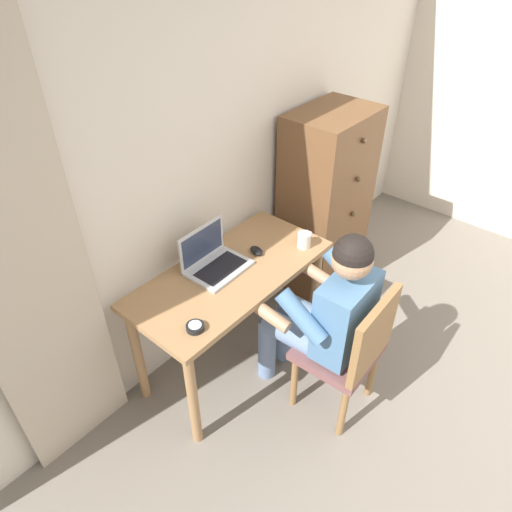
{
  "coord_description": "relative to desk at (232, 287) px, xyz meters",
  "views": [
    {
      "loc": [
        -1.89,
        0.43,
        2.4
      ],
      "look_at": [
        -0.35,
        1.75,
        0.85
      ],
      "focal_mm": 32.62,
      "sensor_mm": 36.0,
      "label": 1
    }
  ],
  "objects": [
    {
      "name": "computer_mouse",
      "position": [
        0.23,
        0.0,
        0.13
      ],
      "size": [
        0.09,
        0.11,
        0.03
      ],
      "primitive_type": "ellipsoid",
      "rotation": [
        0.0,
        0.0,
        -0.3
      ],
      "color": "black",
      "rests_on": "desk"
    },
    {
      "name": "wall_back",
      "position": [
        0.45,
        0.35,
        0.62
      ],
      "size": [
        4.8,
        0.05,
        2.5
      ],
      "primitive_type": "cube",
      "color": "beige",
      "rests_on": "ground_plane"
    },
    {
      "name": "desk",
      "position": [
        0.0,
        0.0,
        0.0
      ],
      "size": [
        1.22,
        0.57,
        0.75
      ],
      "color": "#9E754C",
      "rests_on": "ground_plane"
    },
    {
      "name": "curtain_panel",
      "position": [
        -0.93,
        0.28,
        0.47
      ],
      "size": [
        0.55,
        0.03,
        2.2
      ],
      "primitive_type": "cube",
      "color": "#BCAD99",
      "rests_on": "ground_plane"
    },
    {
      "name": "desk_clock",
      "position": [
        -0.44,
        -0.17,
        0.13
      ],
      "size": [
        0.09,
        0.09,
        0.03
      ],
      "color": "black",
      "rests_on": "desk"
    },
    {
      "name": "person_seated",
      "position": [
        0.15,
        -0.53,
        0.04
      ],
      "size": [
        0.54,
        0.59,
        1.19
      ],
      "color": "#6B84AD",
      "rests_on": "ground_plane"
    },
    {
      "name": "laptop",
      "position": [
        -0.03,
        0.1,
        0.17
      ],
      "size": [
        0.35,
        0.26,
        0.24
      ],
      "color": "#B7BABF",
      "rests_on": "desk"
    },
    {
      "name": "coffee_mug",
      "position": [
        0.46,
        -0.17,
        0.17
      ],
      "size": [
        0.12,
        0.08,
        0.09
      ],
      "color": "silver",
      "rests_on": "desk"
    },
    {
      "name": "dresser",
      "position": [
        1.08,
        0.08,
        0.04
      ],
      "size": [
        0.62,
        0.47,
        1.35
      ],
      "color": "brown",
      "rests_on": "ground_plane"
    },
    {
      "name": "chair",
      "position": [
        0.16,
        -0.72,
        -0.14
      ],
      "size": [
        0.43,
        0.42,
        0.88
      ],
      "color": "brown",
      "rests_on": "ground_plane"
    }
  ]
}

